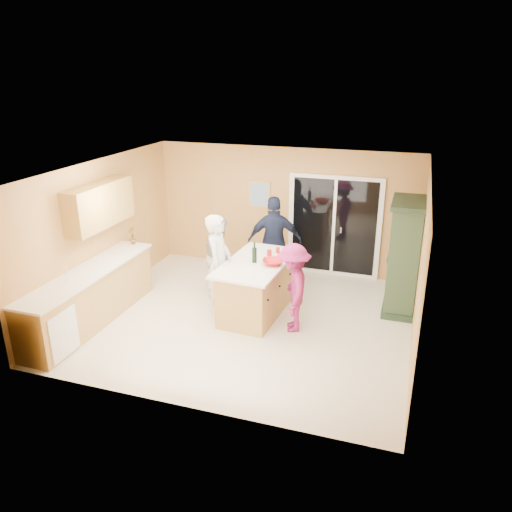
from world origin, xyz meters
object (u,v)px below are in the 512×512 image
(kitchen_island, at_px, (256,289))
(woman_magenta, at_px, (293,288))
(woman_white, at_px, (219,265))
(woman_grey, at_px, (220,256))
(woman_navy, at_px, (274,242))
(green_hutch, at_px, (404,258))

(kitchen_island, distance_m, woman_magenta, 0.89)
(woman_white, distance_m, woman_grey, 0.80)
(woman_navy, bearing_deg, woman_white, 49.12)
(woman_white, height_order, woman_magenta, woman_white)
(green_hutch, bearing_deg, woman_magenta, -141.29)
(green_hutch, xyz_separation_m, woman_navy, (-2.45, 0.35, -0.07))
(woman_magenta, bearing_deg, woman_white, -116.05)
(woman_magenta, bearing_deg, woman_grey, -136.83)
(green_hutch, xyz_separation_m, woman_magenta, (-1.65, -1.32, -0.24))
(kitchen_island, xyz_separation_m, woman_navy, (-0.05, 1.29, 0.45))
(kitchen_island, height_order, woman_navy, woman_navy)
(kitchen_island, xyz_separation_m, woman_grey, (-0.92, 0.60, 0.30))
(kitchen_island, xyz_separation_m, woman_white, (-0.64, -0.14, 0.44))
(green_hutch, bearing_deg, woman_white, -160.23)
(green_hutch, height_order, woman_grey, green_hutch)
(kitchen_island, bearing_deg, woman_grey, 150.46)
(woman_grey, height_order, woman_magenta, woman_grey)
(woman_grey, bearing_deg, woman_white, 176.56)
(woman_white, bearing_deg, woman_magenta, -104.72)
(kitchen_island, bearing_deg, woman_magenta, -23.00)
(green_hutch, bearing_deg, woman_grey, -173.96)
(kitchen_island, bearing_deg, woman_navy, 95.61)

